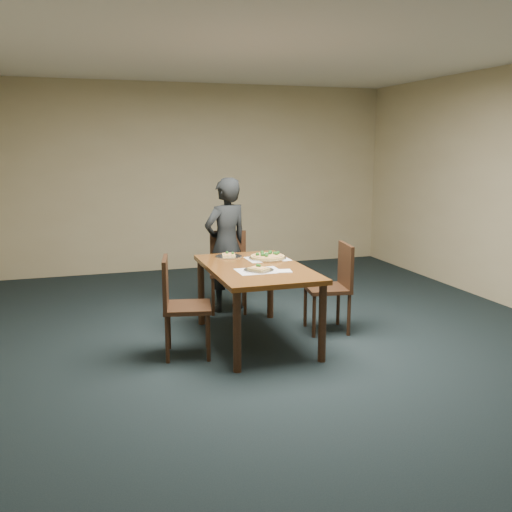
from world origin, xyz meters
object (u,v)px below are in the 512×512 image
object	(u,v)px
chair_far	(228,266)
chair_right	(335,282)
slice_plate_near	(259,269)
dining_table	(256,276)
diner	(226,245)
pizza_pan	(268,257)
slice_plate_far	(229,256)
chair_left	(179,301)

from	to	relation	value
chair_far	chair_right	xyz separation A→B (m)	(0.83, -1.10, 0.00)
chair_far	slice_plate_near	distance (m)	1.39
dining_table	diner	distance (m)	1.15
pizza_pan	slice_plate_near	xyz separation A→B (m)	(-0.26, -0.50, -0.01)
diner	slice_plate_far	bearing A→B (deg)	58.37
slice_plate_near	slice_plate_far	distance (m)	0.74
chair_left	slice_plate_far	bearing A→B (deg)	-32.39
pizza_pan	chair_right	bearing A→B (deg)	-20.57
chair_left	diner	bearing A→B (deg)	-19.93
dining_table	slice_plate_near	bearing A→B (deg)	-100.99
diner	slice_plate_far	size ratio (longest dim) A/B	5.48
chair_right	slice_plate_far	bearing A→B (deg)	-106.53
dining_table	chair_far	size ratio (longest dim) A/B	1.65
diner	pizza_pan	distance (m)	0.87
slice_plate_far	chair_far	bearing A→B (deg)	75.42
chair_left	pizza_pan	xyz separation A→B (m)	(1.00, 0.45, 0.26)
diner	chair_right	bearing A→B (deg)	109.13
slice_plate_near	diner	bearing A→B (deg)	87.85
chair_left	slice_plate_near	bearing A→B (deg)	-82.27
chair_right	slice_plate_far	size ratio (longest dim) A/B	3.25
chair_far	chair_right	bearing A→B (deg)	-39.37
chair_right	slice_plate_near	world-z (taller)	chair_right
dining_table	chair_left	bearing A→B (deg)	-169.06
chair_far	chair_right	distance (m)	1.38
chair_left	slice_plate_near	xyz separation A→B (m)	(0.74, -0.05, 0.25)
slice_plate_near	slice_plate_far	bearing A→B (deg)	96.81
dining_table	chair_far	xyz separation A→B (m)	(0.04, 1.17, -0.14)
pizza_pan	chair_far	bearing A→B (deg)	101.97
chair_far	chair_left	world-z (taller)	same
chair_far	diner	bearing A→B (deg)	-131.10
chair_left	slice_plate_near	distance (m)	0.78
chair_right	pizza_pan	size ratio (longest dim) A/B	2.38
chair_left	chair_right	xyz separation A→B (m)	(1.65, 0.21, 0.00)
pizza_pan	slice_plate_near	size ratio (longest dim) A/B	1.37
dining_table	diner	bearing A→B (deg)	89.42
dining_table	chair_left	world-z (taller)	chair_left
dining_table	chair_right	bearing A→B (deg)	4.10
chair_left	slice_plate_far	world-z (taller)	chair_left
dining_table	pizza_pan	size ratio (longest dim) A/B	3.92
chair_left	diner	xyz separation A→B (m)	(0.79, 1.30, 0.25)
chair_right	pizza_pan	world-z (taller)	chair_right
slice_plate_near	pizza_pan	bearing A→B (deg)	62.55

